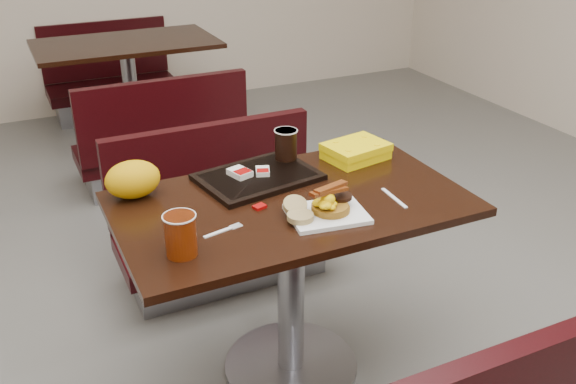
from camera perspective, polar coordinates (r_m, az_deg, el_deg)
name	(u,v)px	position (r m, az deg, el deg)	size (l,w,h in m)	color
floor	(291,368)	(2.62, 0.26, -15.47)	(6.00, 7.00, 0.01)	slate
table_near	(291,290)	(2.39, 0.28, -8.75)	(1.20, 0.70, 0.75)	black
bench_near_n	(226,213)	(2.95, -5.59, -1.87)	(1.00, 0.46, 0.72)	black
table_far	(131,95)	(4.65, -13.80, 8.40)	(1.20, 0.70, 0.75)	black
bench_far_s	(158,129)	(4.01, -11.56, 5.51)	(1.00, 0.46, 0.72)	black
bench_far_n	(111,72)	(5.32, -15.48, 10.25)	(1.00, 0.46, 0.72)	black
platter	(327,214)	(2.09, 3.50, -1.99)	(0.25, 0.19, 0.01)	white
pancake_stack	(331,207)	(2.09, 3.83, -1.35)	(0.13, 0.13, 0.03)	brown
sausage_patty	(341,196)	(2.12, 4.74, -0.39)	(0.07, 0.07, 0.01)	black
scrambled_eggs	(328,201)	(2.06, 3.57, -0.78)	(0.08, 0.07, 0.04)	yellow
bacon_strips	(329,190)	(2.06, 3.68, 0.14)	(0.15, 0.07, 0.01)	#471305
muffin_bottom	(300,217)	(2.04, 1.10, -2.21)	(0.09, 0.09, 0.02)	tan
muffin_top	(295,205)	(2.08, 0.63, -1.18)	(0.08, 0.08, 0.02)	tan
coffee_cup_near	(181,235)	(1.88, -9.56, -3.82)	(0.09, 0.09, 0.13)	#942D05
fork	(218,233)	(2.01, -6.30, -3.62)	(0.14, 0.03, 0.00)	white
knife	(394,198)	(2.24, 9.44, -0.53)	(0.16, 0.01, 0.00)	white
condiment_ketchup	(260,207)	(2.14, -2.56, -1.32)	(0.04, 0.03, 0.01)	#8C0504
tray	(258,177)	(2.34, -2.69, 1.35)	(0.42, 0.30, 0.02)	black
hashbrown_sleeve_left	(240,173)	(2.33, -4.33, 1.73)	(0.06, 0.08, 0.02)	silver
hashbrown_sleeve_right	(263,171)	(2.34, -2.27, 1.87)	(0.05, 0.07, 0.02)	silver
coffee_cup_far	(286,144)	(2.45, -0.19, 4.27)	(0.08, 0.08, 0.12)	black
clamshell	(356,151)	(2.52, 6.07, 3.65)	(0.23, 0.18, 0.06)	#FFDA04
paper_bag	(133,179)	(2.25, -13.68, 1.10)	(0.19, 0.14, 0.13)	#CD9F06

